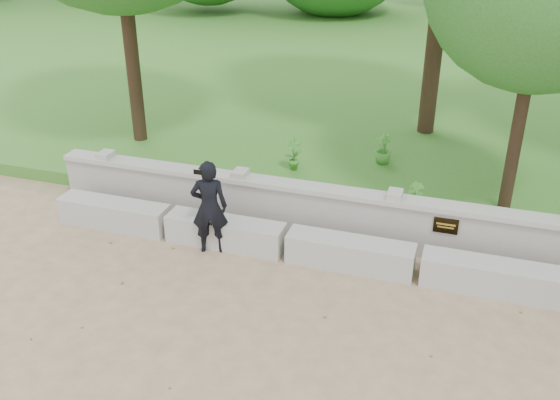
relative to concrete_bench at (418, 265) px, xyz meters
The scene contains 8 objects.
ground 1.91m from the concrete_bench, 90.00° to the right, with size 80.00×80.00×0.00m, color tan.
lawn 12.10m from the concrete_bench, 90.00° to the left, with size 40.00×22.00×0.25m, color #377021.
concrete_bench is the anchor object (origin of this frame).
parapet_wall 0.74m from the concrete_bench, 89.99° to the left, with size 12.50×0.35×0.90m.
man_main 3.20m from the concrete_bench, behind, with size 0.64×0.60×1.52m.
shrub_a 3.77m from the concrete_bench, 135.71° to the left, with size 0.34×0.23×0.65m, color #418C2F.
shrub_b 1.46m from the concrete_bench, 100.12° to the left, with size 0.32×0.26×0.58m, color #418C2F.
shrub_d 3.67m from the concrete_bench, 107.86° to the left, with size 0.33×0.30×0.59m, color #418C2F.
Camera 1 is at (0.48, -5.94, 5.09)m, focal length 40.00 mm.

